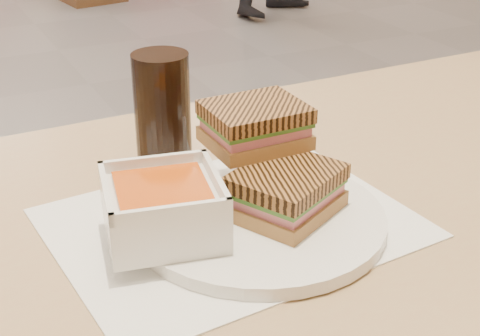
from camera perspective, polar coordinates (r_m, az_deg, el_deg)
name	(u,v)px	position (r m, az deg, el deg)	size (l,w,h in m)	color
main_table	(313,275)	(0.90, 5.95, -8.69)	(1.21, 0.71, 0.75)	tan
tray_liner	(232,223)	(0.78, -0.70, -4.50)	(0.40, 0.32, 0.00)	white
plate	(259,219)	(0.77, 1.55, -4.19)	(0.28, 0.28, 0.01)	white
soup_bowl	(163,210)	(0.72, -6.27, -3.38)	(0.14, 0.14, 0.06)	white
panini_lower	(286,191)	(0.75, 3.80, -1.92)	(0.14, 0.13, 0.05)	#9C6A41
panini_upper	(255,125)	(0.79, 1.23, 3.54)	(0.11, 0.09, 0.05)	#9C6A41
cola_glass	(163,112)	(0.88, -6.33, 4.53)	(0.07, 0.07, 0.15)	black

